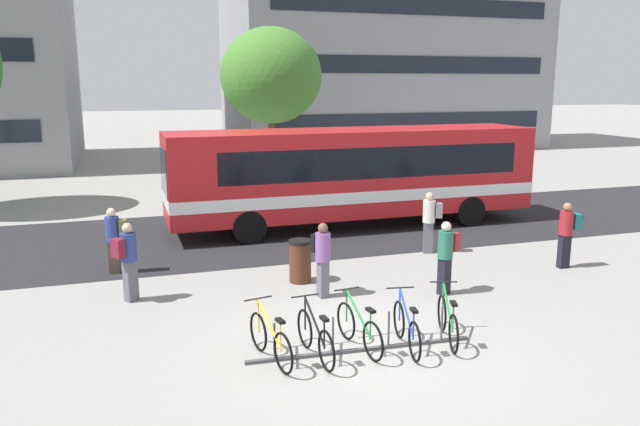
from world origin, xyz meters
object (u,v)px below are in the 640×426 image
at_px(parked_bicycle_green_2, 359,329).
at_px(commuter_grey_pack_5, 430,218).
at_px(parked_bicycle_black_1, 315,338).
at_px(commuter_maroon_pack_1, 128,257).
at_px(parked_bicycle_blue_3, 407,328).
at_px(street_tree_1, 271,76).
at_px(commuter_olive_pack_4, 114,236).
at_px(commuter_red_pack_2, 446,252).
at_px(city_bus, 351,173).
at_px(parked_bicycle_yellow_0, 270,340).
at_px(trash_bin, 300,261).
at_px(parked_bicycle_green_4, 448,321).
at_px(commuter_teal_pack_3, 567,230).
at_px(commuter_black_pack_0, 322,254).

xyz_separation_m(parked_bicycle_green_2, commuter_grey_pack_5, (4.22, 5.37, 0.61)).
distance_m(parked_bicycle_black_1, commuter_maroon_pack_1, 5.01).
relative_size(parked_bicycle_blue_3, street_tree_1, 0.24).
distance_m(parked_bicycle_green_2, parked_bicycle_blue_3, 0.85).
xyz_separation_m(commuter_maroon_pack_1, commuter_olive_pack_4, (-0.28, 2.23, -0.05)).
bearing_deg(parked_bicycle_blue_3, commuter_olive_pack_4, 47.96).
relative_size(commuter_red_pack_2, commuter_olive_pack_4, 1.01).
bearing_deg(city_bus, commuter_grey_pack_5, 103.84).
height_order(parked_bicycle_yellow_0, commuter_maroon_pack_1, commuter_maroon_pack_1).
bearing_deg(trash_bin, parked_bicycle_black_1, -102.64).
xyz_separation_m(commuter_maroon_pack_1, commuter_grey_pack_5, (8.06, 1.51, -0.02)).
xyz_separation_m(parked_bicycle_blue_3, trash_bin, (-0.75, 4.24, 0.13)).
bearing_deg(parked_bicycle_yellow_0, parked_bicycle_green_2, -101.21).
height_order(parked_bicycle_yellow_0, street_tree_1, street_tree_1).
height_order(parked_bicycle_blue_3, commuter_grey_pack_5, commuter_grey_pack_5).
relative_size(commuter_olive_pack_4, trash_bin, 1.62).
bearing_deg(parked_bicycle_yellow_0, parked_bicycle_green_4, -103.94).
bearing_deg(city_bus, street_tree_1, -88.79).
xyz_separation_m(parked_bicycle_green_2, parked_bicycle_green_4, (1.68, -0.16, 0.00)).
height_order(parked_bicycle_blue_3, commuter_olive_pack_4, commuter_olive_pack_4).
bearing_deg(commuter_teal_pack_3, parked_bicycle_green_4, 34.03).
xyz_separation_m(city_bus, street_tree_1, (-0.26, 9.91, 3.20)).
height_order(parked_bicycle_green_4, commuter_black_pack_0, commuter_black_pack_0).
xyz_separation_m(commuter_olive_pack_4, street_tree_1, (7.15, 12.91, 4.02)).
distance_m(parked_bicycle_black_1, commuter_grey_pack_5, 7.50).
distance_m(commuter_maroon_pack_1, street_tree_1, 17.09).
bearing_deg(city_bus, commuter_olive_pack_4, 21.79).
distance_m(parked_bicycle_yellow_0, trash_bin, 4.35).
bearing_deg(parked_bicycle_yellow_0, commuter_black_pack_0, -44.14).
height_order(parked_bicycle_green_2, trash_bin, trash_bin).
distance_m(parked_bicycle_black_1, street_tree_1, 20.04).
relative_size(parked_bicycle_green_4, commuter_teal_pack_3, 0.97).
xyz_separation_m(commuter_black_pack_0, commuter_teal_pack_3, (6.62, 0.16, 0.02)).
bearing_deg(commuter_olive_pack_4, parked_bicycle_black_1, 124.75).
bearing_deg(commuter_teal_pack_3, street_tree_1, -74.03).
height_order(commuter_teal_pack_3, commuter_olive_pack_4, commuter_teal_pack_3).
bearing_deg(parked_bicycle_black_1, parked_bicycle_green_4, -94.95).
distance_m(commuter_red_pack_2, street_tree_1, 17.28).
distance_m(parked_bicycle_black_1, commuter_teal_pack_3, 8.36).
height_order(commuter_maroon_pack_1, commuter_grey_pack_5, commuter_maroon_pack_1).
relative_size(city_bus, parked_bicycle_green_4, 7.26).
relative_size(commuter_black_pack_0, commuter_maroon_pack_1, 0.97).
height_order(commuter_grey_pack_5, street_tree_1, street_tree_1).
bearing_deg(trash_bin, commuter_red_pack_2, -32.42).
xyz_separation_m(city_bus, parked_bicycle_black_1, (-4.14, -9.21, -1.39)).
bearing_deg(street_tree_1, parked_bicycle_yellow_0, -103.74).
relative_size(parked_bicycle_black_1, commuter_maroon_pack_1, 0.99).
bearing_deg(commuter_olive_pack_4, parked_bicycle_yellow_0, 119.36).
distance_m(commuter_red_pack_2, trash_bin, 3.43).
distance_m(parked_bicycle_green_2, commuter_teal_pack_3, 7.53).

